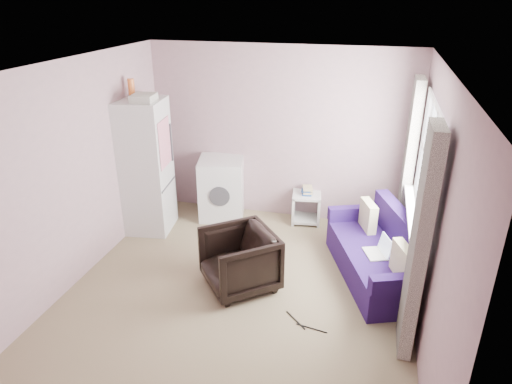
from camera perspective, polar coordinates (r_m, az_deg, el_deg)
room at (r=4.67m, az=-2.21°, el=0.03°), size 3.84×4.24×2.54m
armchair at (r=5.20m, az=-2.10°, el=-8.16°), size 1.01×1.02×0.77m
fridge at (r=6.42m, az=-13.76°, el=3.16°), size 0.72×0.72×2.11m
washing_machine at (r=6.80m, az=-4.32°, el=0.67°), size 0.76×0.76×0.90m
side_table at (r=6.72m, az=6.30°, el=-1.66°), size 0.46×0.46×0.55m
sofa at (r=5.61m, az=15.44°, el=-7.72°), size 1.35×1.88×0.77m
window_dressing at (r=5.21m, az=19.07°, el=-0.47°), size 0.17×2.62×2.18m
floor_cables at (r=4.89m, az=5.97°, el=-16.10°), size 0.46×0.24×0.01m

